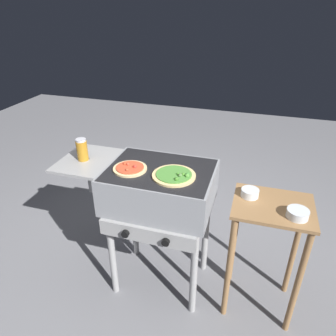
{
  "coord_description": "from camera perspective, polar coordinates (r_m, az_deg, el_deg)",
  "views": [
    {
      "loc": [
        0.51,
        -1.52,
        1.78
      ],
      "look_at": [
        0.05,
        0.0,
        0.92
      ],
      "focal_mm": 33.21,
      "sensor_mm": 36.0,
      "label": 1
    }
  ],
  "objects": [
    {
      "name": "ground_plane",
      "position": [
        2.39,
        -1.21,
        -19.55
      ],
      "size": [
        8.0,
        8.0,
        0.0
      ],
      "primitive_type": "plane",
      "color": "gray"
    },
    {
      "name": "grill",
      "position": [
        1.9,
        -1.89,
        -4.14
      ],
      "size": [
        0.96,
        0.53,
        0.9
      ],
      "color": "gray",
      "rests_on": "ground_plane"
    },
    {
      "name": "pizza_veggie",
      "position": [
        1.75,
        1.17,
        -1.34
      ],
      "size": [
        0.25,
        0.25,
        0.03
      ],
      "color": "#E0C17F",
      "rests_on": "grill"
    },
    {
      "name": "pizza_pepperoni",
      "position": [
        1.84,
        -6.99,
        -0.05
      ],
      "size": [
        0.2,
        0.2,
        0.03
      ],
      "color": "beige",
      "rests_on": "grill"
    },
    {
      "name": "sauce_jar",
      "position": [
        1.99,
        -15.5,
        3.27
      ],
      "size": [
        0.07,
        0.07,
        0.14
      ],
      "color": "#B77A1E",
      "rests_on": "grill"
    },
    {
      "name": "prep_table",
      "position": [
        1.95,
        17.77,
        -11.91
      ],
      "size": [
        0.44,
        0.36,
        0.79
      ],
      "color": "olive",
      "rests_on": "ground_plane"
    },
    {
      "name": "topping_bowl_near",
      "position": [
        1.84,
        14.79,
        -4.47
      ],
      "size": [
        0.1,
        0.1,
        0.04
      ],
      "color": "silver",
      "rests_on": "prep_table"
    },
    {
      "name": "topping_bowl_far",
      "position": [
        1.76,
        22.69,
        -7.77
      ],
      "size": [
        0.11,
        0.11,
        0.04
      ],
      "color": "silver",
      "rests_on": "prep_table"
    }
  ]
}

